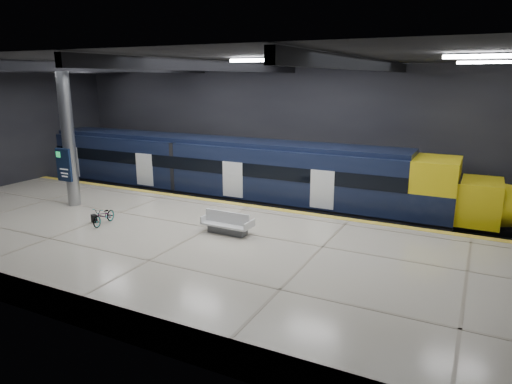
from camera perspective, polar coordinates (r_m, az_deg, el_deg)
The scene contains 10 objects.
ground at distance 20.73m, azimuth -4.18°, elevation -6.54°, with size 30.00×30.00×0.00m, color black.
room_shell at distance 19.46m, azimuth -4.48°, elevation 9.42°, with size 30.10×16.10×8.05m.
platform at distance 18.58m, azimuth -8.18°, elevation -7.34°, with size 30.00×11.00×1.10m, color beige.
safety_strip at distance 22.66m, azimuth -0.67°, elevation -1.73°, with size 30.00×0.40×0.01m, color gold.
rails at distance 25.33m, azimuth 2.19°, elevation -2.44°, with size 30.00×1.52×0.16m.
train at distance 26.17m, azimuth -3.71°, elevation 2.56°, with size 29.40×2.84×3.79m.
bench at distance 18.69m, azimuth -3.59°, elevation -4.23°, with size 2.11×0.90×0.93m.
bicycle at distance 20.84m, azimuth -18.47°, elevation -2.82°, with size 0.52×1.48×0.78m, color #99999E.
pannier_bag at distance 21.31m, azimuth -19.58°, elevation -3.14°, with size 0.30×0.18×0.35m, color black.
info_column at distance 23.99m, azimuth -22.46°, elevation 6.27°, with size 0.90×0.78×6.90m.
Camera 1 is at (10.02, -16.61, 7.32)m, focal length 32.00 mm.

